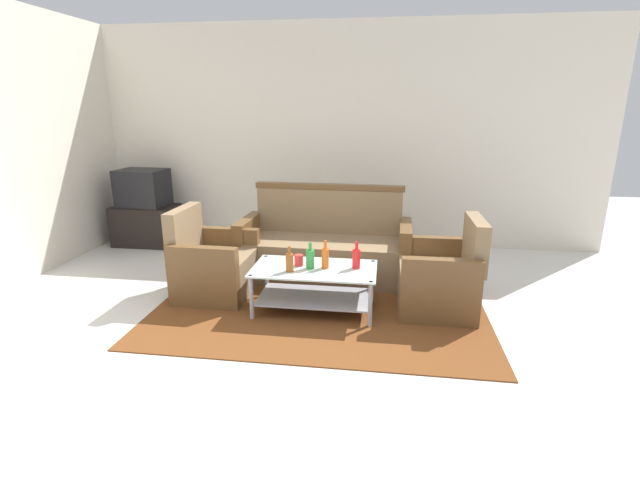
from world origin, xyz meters
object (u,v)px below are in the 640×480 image
cup (299,260)px  bottle_green (310,259)px  couch (325,248)px  armchair_left (213,266)px  coffee_table (314,282)px  bottle_red (356,258)px  bottle_brown (290,262)px  tv_stand (147,225)px  television (143,188)px  bottle_orange (325,258)px  armchair_right (440,279)px

cup → bottle_green: bearing=-28.9°
couch → armchair_left: 1.21m
coffee_table → bottle_red: bottle_red is taller
bottle_red → bottle_brown: size_ratio=1.07×
bottle_green → bottle_red: 0.41m
bottle_red → bottle_brown: bearing=-163.9°
bottle_brown → tv_stand: bearing=141.3°
tv_stand → television: television is taller
armchair_left → couch: bearing=123.7°
bottle_green → bottle_brown: bearing=-148.4°
tv_stand → couch: bearing=-19.1°
bottle_red → cup: bearing=179.9°
bottle_orange → cup: (-0.24, 0.04, -0.05)m
couch → armchair_right: bearing=150.3°
armchair_left → bottle_green: size_ratio=3.53×
bottle_brown → couch: bearing=79.9°
coffee_table → bottle_green: size_ratio=4.57×
couch → bottle_orange: 0.91m
armchair_left → television: 2.18m
armchair_left → coffee_table: size_ratio=0.77×
cup → tv_stand: size_ratio=0.12×
bottle_green → bottle_brown: bottle_green is taller
bottle_green → coffee_table: bearing=29.3°
bottle_green → television: bearing=144.6°
bottle_orange → bottle_green: bottle_orange is taller
couch → bottle_brown: couch is taller
bottle_green → couch: bearing=89.1°
bottle_brown → television: television is taller
coffee_table → tv_stand: size_ratio=1.38×
armchair_right → bottle_red: bearing=101.1°
cup → bottle_brown: bearing=-107.1°
bottle_orange → bottle_red: bottle_orange is taller
couch → television: 2.70m
bottle_green → cup: bearing=151.1°
armchair_left → tv_stand: armchair_left is taller
armchair_right → bottle_red: size_ratio=3.49×
armchair_left → coffee_table: bearing=78.3°
bottle_red → tv_stand: size_ratio=0.30×
bottle_orange → tv_stand: bottle_orange is taller
armchair_left → bottle_brown: armchair_left is taller
couch → bottle_red: (0.39, -0.84, 0.19)m
cup → bottle_red: bearing=-0.1°
bottle_orange → television: 3.17m
couch → tv_stand: size_ratio=2.27×
armchair_left → cup: armchair_left is taller
cup → tv_stand: (-2.39, 1.71, -0.20)m
coffee_table → bottle_orange: (0.10, 0.01, 0.24)m
bottle_orange → bottle_brown: (-0.29, -0.13, -0.01)m
couch → coffee_table: (0.02, -0.89, -0.04)m
armchair_right → tv_stand: 3.98m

